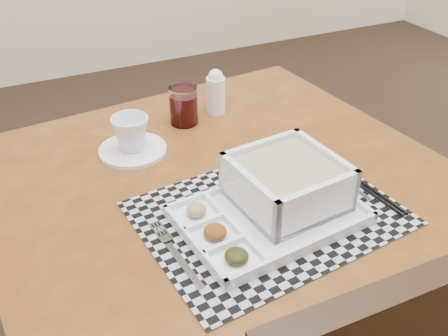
{
  "coord_description": "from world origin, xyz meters",
  "views": [
    {
      "loc": [
        -0.65,
        -0.63,
        1.27
      ],
      "look_at": [
        -0.31,
        0.09,
        0.75
      ],
      "focal_mm": 40.0,
      "sensor_mm": 36.0,
      "label": 1
    }
  ],
  "objects_px": {
    "serving_tray": "(281,192)",
    "cup": "(131,133)",
    "creamer_bottle": "(216,92)",
    "juice_glass": "(184,107)",
    "dining_table": "(229,212)"
  },
  "relations": [
    {
      "from": "dining_table",
      "to": "serving_tray",
      "type": "distance_m",
      "value": 0.17
    },
    {
      "from": "dining_table",
      "to": "serving_tray",
      "type": "bearing_deg",
      "value": -65.73
    },
    {
      "from": "creamer_bottle",
      "to": "juice_glass",
      "type": "bearing_deg",
      "value": -168.51
    },
    {
      "from": "serving_tray",
      "to": "juice_glass",
      "type": "height_order",
      "value": "serving_tray"
    },
    {
      "from": "serving_tray",
      "to": "cup",
      "type": "distance_m",
      "value": 0.37
    },
    {
      "from": "serving_tray",
      "to": "cup",
      "type": "height_order",
      "value": "serving_tray"
    },
    {
      "from": "dining_table",
      "to": "creamer_bottle",
      "type": "distance_m",
      "value": 0.35
    },
    {
      "from": "dining_table",
      "to": "creamer_bottle",
      "type": "height_order",
      "value": "creamer_bottle"
    },
    {
      "from": "juice_glass",
      "to": "cup",
      "type": "bearing_deg",
      "value": -152.85
    },
    {
      "from": "cup",
      "to": "juice_glass",
      "type": "bearing_deg",
      "value": 27.98
    },
    {
      "from": "cup",
      "to": "creamer_bottle",
      "type": "relative_size",
      "value": 0.71
    },
    {
      "from": "dining_table",
      "to": "serving_tray",
      "type": "xyz_separation_m",
      "value": [
        0.05,
        -0.11,
        0.11
      ]
    },
    {
      "from": "dining_table",
      "to": "serving_tray",
      "type": "relative_size",
      "value": 2.96
    },
    {
      "from": "juice_glass",
      "to": "creamer_bottle",
      "type": "height_order",
      "value": "creamer_bottle"
    },
    {
      "from": "creamer_bottle",
      "to": "serving_tray",
      "type": "bearing_deg",
      "value": -97.96
    }
  ]
}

